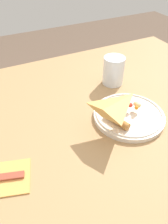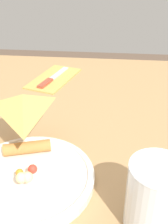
# 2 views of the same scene
# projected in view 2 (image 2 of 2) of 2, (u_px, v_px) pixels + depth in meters

# --- Properties ---
(dining_table) EXTENTS (1.24, 0.88, 0.77)m
(dining_table) POSITION_uv_depth(u_px,v_px,m) (86.00, 202.00, 0.60)
(dining_table) COLOR #A87F51
(dining_table) RESTS_ON ground_plane
(plate_pizza) EXTENTS (0.24, 0.24, 0.05)m
(plate_pizza) POSITION_uv_depth(u_px,v_px,m) (29.00, 175.00, 0.51)
(plate_pizza) COLOR silver
(plate_pizza) RESTS_ON dining_table
(milk_glass) EXTENTS (0.09, 0.09, 0.11)m
(milk_glass) POSITION_uv_depth(u_px,v_px,m) (155.00, 198.00, 0.41)
(milk_glass) COLOR white
(milk_glass) RESTS_ON dining_table
(napkin_folded) EXTENTS (0.23, 0.16, 0.00)m
(napkin_folded) POSITION_uv_depth(u_px,v_px,m) (54.00, 78.00, 0.91)
(napkin_folded) COLOR #E59E4C
(napkin_folded) RESTS_ON dining_table
(butter_knife) EXTENTS (0.18, 0.07, 0.01)m
(butter_knife) POSITION_uv_depth(u_px,v_px,m) (53.00, 78.00, 0.91)
(butter_knife) COLOR #99422D
(butter_knife) RESTS_ON napkin_folded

